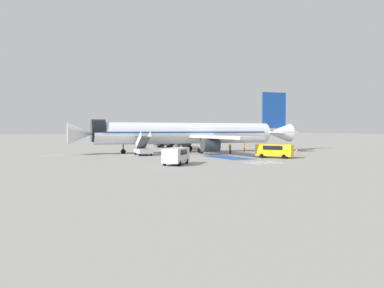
{
  "coord_description": "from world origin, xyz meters",
  "views": [
    {
      "loc": [
        -28.24,
        -61.32,
        4.2
      ],
      "look_at": [
        2.26,
        -1.43,
        1.59
      ],
      "focal_mm": 35.0,
      "sensor_mm": 36.0,
      "label": 1
    }
  ],
  "objects_px": {
    "ground_crew_0": "(244,147)",
    "ground_crew_2": "(181,149)",
    "airliner": "(190,133)",
    "service_van_0": "(176,155)",
    "ground_crew_1": "(230,148)",
    "boarding_stairs_forward": "(143,149)",
    "traffic_cone_0": "(297,151)",
    "service_van_1": "(274,150)",
    "fuel_tanker": "(172,139)",
    "ground_crew_3": "(200,148)"
  },
  "relations": [
    {
      "from": "ground_crew_0",
      "to": "ground_crew_2",
      "type": "relative_size",
      "value": 1.0
    },
    {
      "from": "airliner",
      "to": "ground_crew_2",
      "type": "relative_size",
      "value": 26.03
    },
    {
      "from": "service_van_0",
      "to": "ground_crew_1",
      "type": "xyz_separation_m",
      "value": [
        16.68,
        14.04,
        -0.21
      ]
    },
    {
      "from": "ground_crew_1",
      "to": "boarding_stairs_forward",
      "type": "bearing_deg",
      "value": 59.16
    },
    {
      "from": "boarding_stairs_forward",
      "to": "traffic_cone_0",
      "type": "bearing_deg",
      "value": -4.4
    },
    {
      "from": "service_van_0",
      "to": "service_van_1",
      "type": "height_order",
      "value": "service_van_1"
    },
    {
      "from": "boarding_stairs_forward",
      "to": "service_van_0",
      "type": "height_order",
      "value": "boarding_stairs_forward"
    },
    {
      "from": "boarding_stairs_forward",
      "to": "ground_crew_0",
      "type": "xyz_separation_m",
      "value": [
        19.26,
        -1.09,
        -0.02
      ]
    },
    {
      "from": "fuel_tanker",
      "to": "ground_crew_2",
      "type": "xyz_separation_m",
      "value": [
        -9.21,
        -24.28,
        -0.89
      ]
    },
    {
      "from": "ground_crew_0",
      "to": "ground_crew_3",
      "type": "distance_m",
      "value": 9.21
    },
    {
      "from": "ground_crew_1",
      "to": "ground_crew_3",
      "type": "xyz_separation_m",
      "value": [
        -4.48,
        2.46,
        0.02
      ]
    },
    {
      "from": "ground_crew_2",
      "to": "service_van_0",
      "type": "bearing_deg",
      "value": -34.2
    },
    {
      "from": "airliner",
      "to": "traffic_cone_0",
      "type": "distance_m",
      "value": 19.91
    },
    {
      "from": "airliner",
      "to": "traffic_cone_0",
      "type": "relative_size",
      "value": 66.42
    },
    {
      "from": "ground_crew_0",
      "to": "ground_crew_2",
      "type": "distance_m",
      "value": 13.09
    },
    {
      "from": "fuel_tanker",
      "to": "ground_crew_3",
      "type": "bearing_deg",
      "value": -6.52
    },
    {
      "from": "traffic_cone_0",
      "to": "ground_crew_0",
      "type": "bearing_deg",
      "value": 152.77
    },
    {
      "from": "ground_crew_1",
      "to": "ground_crew_2",
      "type": "height_order",
      "value": "ground_crew_1"
    },
    {
      "from": "boarding_stairs_forward",
      "to": "ground_crew_1",
      "type": "bearing_deg",
      "value": -7.15
    },
    {
      "from": "service_van_1",
      "to": "ground_crew_2",
      "type": "xyz_separation_m",
      "value": [
        -9.06,
        12.98,
        -0.27
      ]
    },
    {
      "from": "fuel_tanker",
      "to": "ground_crew_3",
      "type": "xyz_separation_m",
      "value": [
        -5.34,
        -23.94,
        -0.82
      ]
    },
    {
      "from": "service_van_0",
      "to": "ground_crew_1",
      "type": "bearing_deg",
      "value": -96.48
    },
    {
      "from": "airliner",
      "to": "ground_crew_0",
      "type": "distance_m",
      "value": 10.35
    },
    {
      "from": "service_van_0",
      "to": "ground_crew_0",
      "type": "distance_m",
      "value": 27.06
    },
    {
      "from": "airliner",
      "to": "fuel_tanker",
      "type": "distance_m",
      "value": 20.27
    },
    {
      "from": "service_van_0",
      "to": "ground_crew_3",
      "type": "height_order",
      "value": "service_van_0"
    },
    {
      "from": "service_van_0",
      "to": "ground_crew_1",
      "type": "distance_m",
      "value": 21.8
    },
    {
      "from": "traffic_cone_0",
      "to": "boarding_stairs_forward",
      "type": "bearing_deg",
      "value": 168.82
    },
    {
      "from": "ground_crew_3",
      "to": "traffic_cone_0",
      "type": "bearing_deg",
      "value": -93.0
    },
    {
      "from": "traffic_cone_0",
      "to": "ground_crew_1",
      "type": "bearing_deg",
      "value": 171.9
    },
    {
      "from": "ground_crew_1",
      "to": "traffic_cone_0",
      "type": "height_order",
      "value": "ground_crew_1"
    },
    {
      "from": "service_van_1",
      "to": "ground_crew_2",
      "type": "bearing_deg",
      "value": -92.03
    },
    {
      "from": "boarding_stairs_forward",
      "to": "ground_crew_1",
      "type": "xyz_separation_m",
      "value": [
        14.54,
        -3.6,
        0.03
      ]
    },
    {
      "from": "ground_crew_2",
      "to": "airliner",
      "type": "bearing_deg",
      "value": 132.59
    },
    {
      "from": "service_van_0",
      "to": "ground_crew_2",
      "type": "bearing_deg",
      "value": -73.82
    },
    {
      "from": "boarding_stairs_forward",
      "to": "traffic_cone_0",
      "type": "relative_size",
      "value": 8.37
    },
    {
      "from": "fuel_tanker",
      "to": "ground_crew_0",
      "type": "relative_size",
      "value": 5.47
    },
    {
      "from": "service_van_1",
      "to": "traffic_cone_0",
      "type": "distance_m",
      "value": 15.48
    },
    {
      "from": "ground_crew_1",
      "to": "ground_crew_2",
      "type": "xyz_separation_m",
      "value": [
        -8.35,
        2.12,
        -0.06
      ]
    },
    {
      "from": "boarding_stairs_forward",
      "to": "traffic_cone_0",
      "type": "distance_m",
      "value": 28.37
    },
    {
      "from": "ground_crew_2",
      "to": "traffic_cone_0",
      "type": "distance_m",
      "value": 22.02
    },
    {
      "from": "service_van_0",
      "to": "boarding_stairs_forward",
      "type": "bearing_deg",
      "value": -53.49
    },
    {
      "from": "ground_crew_3",
      "to": "ground_crew_0",
      "type": "bearing_deg",
      "value": -78.91
    },
    {
      "from": "service_van_1",
      "to": "ground_crew_3",
      "type": "height_order",
      "value": "service_van_1"
    },
    {
      "from": "boarding_stairs_forward",
      "to": "service_van_0",
      "type": "relative_size",
      "value": 1.16
    },
    {
      "from": "boarding_stairs_forward",
      "to": "ground_crew_1",
      "type": "height_order",
      "value": "boarding_stairs_forward"
    },
    {
      "from": "fuel_tanker",
      "to": "ground_crew_2",
      "type": "distance_m",
      "value": 25.99
    },
    {
      "from": "boarding_stairs_forward",
      "to": "service_van_1",
      "type": "distance_m",
      "value": 21.01
    },
    {
      "from": "service_van_0",
      "to": "ground_crew_2",
      "type": "distance_m",
      "value": 18.17
    },
    {
      "from": "service_van_0",
      "to": "traffic_cone_0",
      "type": "relative_size",
      "value": 7.2
    }
  ]
}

